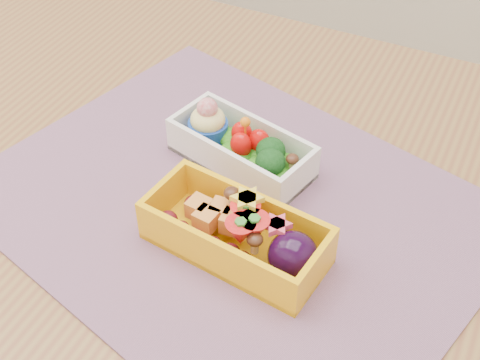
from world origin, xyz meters
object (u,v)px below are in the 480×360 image
at_px(placemat, 232,206).
at_px(bento_white, 241,147).
at_px(table, 203,244).
at_px(bento_yellow, 239,234).

bearing_deg(placemat, bento_white, 108.17).
height_order(table, bento_yellow, bento_yellow).
height_order(table, placemat, placemat).
xyz_separation_m(placemat, bento_yellow, (0.04, -0.06, 0.03)).
bearing_deg(placemat, table, 164.36).
relative_size(table, placemat, 2.22).
height_order(table, bento_white, bento_white).
xyz_separation_m(table, placemat, (0.05, -0.01, 0.10)).
bearing_deg(bento_white, placemat, -58.04).
bearing_deg(bento_yellow, placemat, 129.83).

